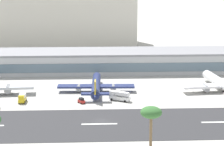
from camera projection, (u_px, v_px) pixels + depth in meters
The scene contains 12 objects.
ground_plane at pixel (101, 121), 165.85m from camera, with size 1400.00×1400.00×0.00m, color #B2AFA8.
runway_strip at pixel (101, 124), 162.27m from camera, with size 800.00×34.55×0.08m, color #2D2D30.
runway_centreline_dash_4 at pixel (99, 124), 162.23m from camera, with size 12.00×1.20×0.01m, color white.
runway_centreline_dash_5 at pixel (219, 122), 164.23m from camera, with size 12.00×1.20×0.01m, color white.
terminal_building at pixel (98, 61), 246.54m from camera, with size 220.39×26.54×10.45m.
distant_hotel_block at pixel (52, 15), 332.57m from camera, with size 114.50×34.65×40.70m, color beige.
airliner_gold_tail_gate_1 at pixel (96, 86), 204.16m from camera, with size 32.64×40.43×8.43m.
airliner_red_tail_gate_2 at pixel (224, 85), 204.11m from camera, with size 35.92×45.47×9.50m.
service_baggage_tug_0 at pixel (81, 101), 187.49m from camera, with size 3.08×3.57×2.20m.
service_box_truck_1 at pixel (22, 98), 188.86m from camera, with size 2.76×6.04×3.25m.
service_fuel_truck_2 at pixel (120, 96), 190.96m from camera, with size 8.62×6.63×3.95m.
palm_tree_1 at pixel (151, 114), 124.52m from camera, with size 5.60×5.60×16.31m.
Camera 1 is at (-4.21, -158.79, 50.58)m, focal length 77.76 mm.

